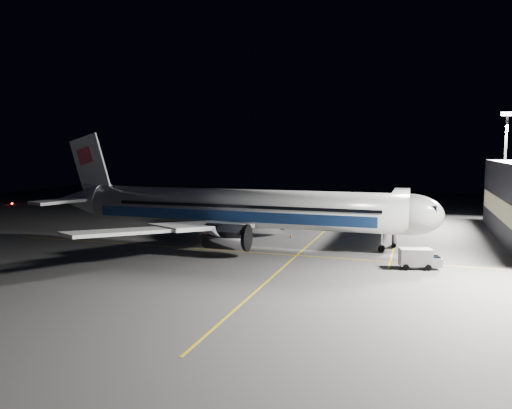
{
  "coord_description": "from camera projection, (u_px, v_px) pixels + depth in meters",
  "views": [
    {
      "loc": [
        24.98,
        -69.35,
        14.22
      ],
      "look_at": [
        2.67,
        -0.93,
        6.0
      ],
      "focal_mm": 35.0,
      "sensor_mm": 36.0,
      "label": 1
    }
  ],
  "objects": [
    {
      "name": "ground",
      "position": [
        241.0,
        243.0,
        74.81
      ],
      "size": [
        200.0,
        200.0,
        0.0
      ],
      "primitive_type": "plane",
      "color": "#4C4C4F",
      "rests_on": "ground"
    },
    {
      "name": "guide_line_main",
      "position": [
        306.0,
        247.0,
        71.73
      ],
      "size": [
        0.25,
        80.0,
        0.01
      ],
      "primitive_type": "cube",
      "color": "gold",
      "rests_on": "ground"
    },
    {
      "name": "guide_line_cross",
      "position": [
        226.0,
        251.0,
        69.14
      ],
      "size": [
        70.0,
        0.25,
        0.01
      ],
      "primitive_type": "cube",
      "color": "gold",
      "rests_on": "ground"
    },
    {
      "name": "guide_line_side",
      "position": [
        396.0,
        240.0,
        77.48
      ],
      "size": [
        0.25,
        40.0,
        0.01
      ],
      "primitive_type": "cube",
      "color": "gold",
      "rests_on": "ground"
    },
    {
      "name": "airliner",
      "position": [
        234.0,
        208.0,
        74.56
      ],
      "size": [
        61.48,
        54.22,
        16.64
      ],
      "color": "silver",
      "rests_on": "ground"
    },
    {
      "name": "jet_bridge",
      "position": [
        399.0,
        205.0,
        84.57
      ],
      "size": [
        3.6,
        34.4,
        6.3
      ],
      "color": "#B2B2B7",
      "rests_on": "ground"
    },
    {
      "name": "floodlight_mast_north",
      "position": [
        505.0,
        158.0,
        91.3
      ],
      "size": [
        2.4,
        0.68,
        20.7
      ],
      "color": "#59595E",
      "rests_on": "ground"
    },
    {
      "name": "service_truck",
      "position": [
        419.0,
        258.0,
        58.67
      ],
      "size": [
        5.04,
        3.02,
        2.42
      ],
      "rotation": [
        0.0,
        0.0,
        0.25
      ],
      "color": "silver",
      "rests_on": "ground"
    },
    {
      "name": "baggage_tug",
      "position": [
        277.0,
        221.0,
        92.56
      ],
      "size": [
        2.44,
        2.04,
        1.63
      ],
      "rotation": [
        0.0,
        0.0,
        0.12
      ],
      "color": "black",
      "rests_on": "ground"
    },
    {
      "name": "safety_cone_a",
      "position": [
        233.0,
        225.0,
        90.03
      ],
      "size": [
        0.41,
        0.41,
        0.62
      ],
      "primitive_type": "cone",
      "color": "#FF610A",
      "rests_on": "ground"
    },
    {
      "name": "safety_cone_b",
      "position": [
        291.0,
        236.0,
        79.23
      ],
      "size": [
        0.37,
        0.37,
        0.56
      ],
      "primitive_type": "cone",
      "color": "#FF610A",
      "rests_on": "ground"
    },
    {
      "name": "safety_cone_c",
      "position": [
        229.0,
        227.0,
        88.11
      ],
      "size": [
        0.46,
        0.46,
        0.69
      ],
      "primitive_type": "cone",
      "color": "#FF610A",
      "rests_on": "ground"
    }
  ]
}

